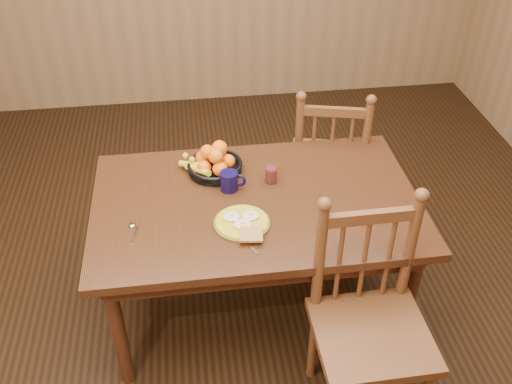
{
  "coord_description": "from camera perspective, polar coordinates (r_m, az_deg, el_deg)",
  "views": [
    {
      "loc": [
        -0.29,
        -2.18,
        2.48
      ],
      "look_at": [
        0.0,
        0.0,
        0.8
      ],
      "focal_mm": 40.0,
      "sensor_mm": 36.0,
      "label": 1
    }
  ],
  "objects": [
    {
      "name": "spoon",
      "position": [
        2.69,
        -12.22,
        -3.52
      ],
      "size": [
        0.05,
        0.16,
        0.01
      ],
      "rotation": [
        0.0,
        0.0,
        -0.18
      ],
      "color": "silver",
      "rests_on": "dining_table"
    },
    {
      "name": "dining_table",
      "position": [
        2.85,
        -0.0,
        -2.15
      ],
      "size": [
        1.6,
        1.0,
        0.75
      ],
      "color": "black",
      "rests_on": "ground"
    },
    {
      "name": "fruit_bowl",
      "position": [
        2.97,
        -4.25,
        2.95
      ],
      "size": [
        0.32,
        0.29,
        0.17
      ],
      "color": "black",
      "rests_on": "dining_table"
    },
    {
      "name": "breakfast_plate",
      "position": [
        2.65,
        -1.37,
        -3.09
      ],
      "size": [
        0.26,
        0.29,
        0.04
      ],
      "color": "#59601E",
      "rests_on": "dining_table"
    },
    {
      "name": "chair_near",
      "position": [
        2.59,
        11.27,
        -12.77
      ],
      "size": [
        0.5,
        0.48,
        1.08
      ],
      "rotation": [
        0.0,
        0.0,
        0.01
      ],
      "color": "#4D2917",
      "rests_on": "ground"
    },
    {
      "name": "chair_far",
      "position": [
        3.55,
        7.28,
        3.01
      ],
      "size": [
        0.55,
        0.54,
        1.02
      ],
      "rotation": [
        0.0,
        0.0,
        2.9
      ],
      "color": "#4D2917",
      "rests_on": "ground"
    },
    {
      "name": "coffee_mug",
      "position": [
        2.84,
        -2.63,
        1.12
      ],
      "size": [
        0.13,
        0.09,
        0.1
      ],
      "color": "black",
      "rests_on": "dining_table"
    },
    {
      "name": "room",
      "position": [
        2.47,
        -0.0,
        10.17
      ],
      "size": [
        4.52,
        5.02,
        2.72
      ],
      "color": "black",
      "rests_on": "ground"
    },
    {
      "name": "juice_glass",
      "position": [
        2.9,
        1.53,
        1.75
      ],
      "size": [
        0.06,
        0.06,
        0.09
      ],
      "color": "silver",
      "rests_on": "dining_table"
    },
    {
      "name": "fork",
      "position": [
        2.57,
        -0.75,
        -4.85
      ],
      "size": [
        0.08,
        0.18,
        0.0
      ],
      "rotation": [
        0.0,
        0.0,
        0.46
      ],
      "color": "silver",
      "rests_on": "dining_table"
    }
  ]
}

